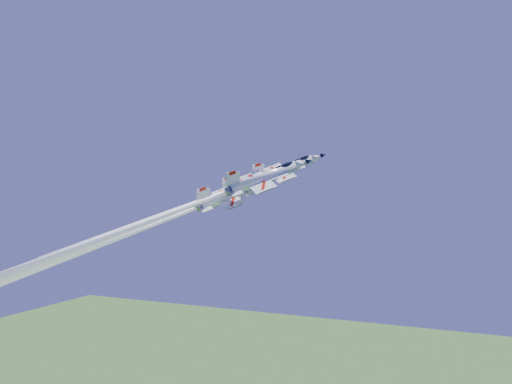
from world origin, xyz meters
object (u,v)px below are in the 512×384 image
at_px(jet_lead, 198,202).
at_px(jet_slot, 113,240).
at_px(jet_left, 164,216).
at_px(jet_right, 163,216).

relative_size(jet_lead, jet_slot, 0.79).
bearing_deg(jet_lead, jet_slot, -88.83).
bearing_deg(jet_lead, jet_left, -135.08).
xyz_separation_m(jet_left, jet_right, (5.77, -9.16, 0.55)).
xyz_separation_m(jet_lead, jet_left, (-8.17, 0.26, -2.97)).
bearing_deg(jet_lead, jet_right, -58.35).
bearing_deg(jet_right, jet_slot, -117.28).
height_order(jet_left, jet_slot, jet_slot).
distance_m(jet_left, jet_slot, 13.04).
bearing_deg(jet_left, jet_slot, -60.42).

